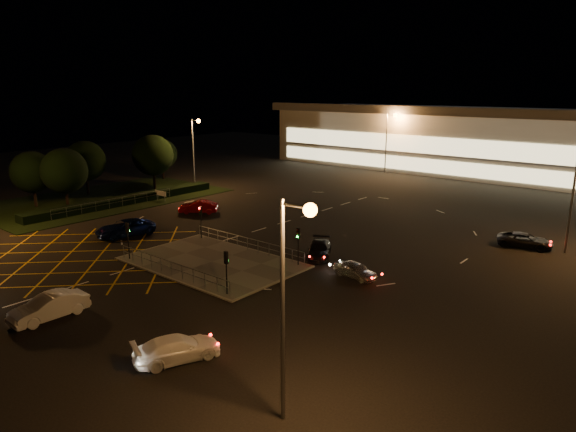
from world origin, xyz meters
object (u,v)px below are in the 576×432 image
Objects in this scene: car_far_dkgrey at (319,250)px; car_approach_white at (177,348)px; signal_se at (226,264)px; car_left_blue at (125,228)px; car_right_silver at (355,270)px; signal_sw at (128,233)px; car_queue_white at (49,307)px; signal_ne at (298,238)px; car_east_grey at (525,240)px; signal_nw at (201,215)px; car_circ_red at (198,207)px.

car_approach_white is at bearing -107.88° from car_far_dkgrey.
signal_se reaches higher than car_left_blue.
car_far_dkgrey reaches higher than car_right_silver.
car_queue_white is (6.04, -9.79, -1.58)m from signal_sw.
car_approach_white is (4.36, -15.80, -1.69)m from signal_ne.
signal_ne is at bearing 72.48° from car_queue_white.
signal_se reaches higher than car_approach_white.
car_east_grey is (24.77, 25.26, -1.71)m from signal_sw.
signal_ne is 0.66× the size of car_queue_white.
signal_se is 0.55× the size of car_left_blue.
car_left_blue is 24.16m from car_right_silver.
signal_ne is 0.55× the size of car_left_blue.
car_queue_white reaches higher than car_approach_white.
signal_sw is 11.61m from car_queue_white.
car_far_dkgrey is at bearing 32.05° from car_left_blue.
car_right_silver is (5.08, -2.21, -0.05)m from car_far_dkgrey.
signal_nw is 7.95m from car_left_blue.
signal_ne reaches higher than car_far_dkgrey.
car_east_grey is (7.76, 16.48, 0.04)m from car_right_silver.
car_approach_white is (16.36, -15.80, -1.69)m from signal_nw.
car_far_dkgrey is (11.93, 3.01, -1.70)m from signal_nw.
signal_se reaches higher than car_far_dkgrey.
signal_se reaches higher than car_circ_red.
car_left_blue is (-6.66, -4.04, -1.58)m from signal_nw.
car_right_silver is (17.01, 0.80, -1.75)m from signal_nw.
signal_nw is at bearing 99.92° from car_right_silver.
car_east_grey is at bearing 34.90° from signal_nw.
signal_nw is at bearing -21.66° from car_approach_white.
car_far_dkgrey is 5.54m from car_right_silver.
signal_sw reaches higher than car_approach_white.
signal_ne is 21.55m from car_east_grey.
car_approach_white is (23.02, -11.76, -0.11)m from car_left_blue.
signal_nw is 0.87× the size of car_right_silver.
car_right_silver is (10.96, 18.57, -0.17)m from car_queue_white.
car_circ_red is (-25.39, 6.00, 0.12)m from car_right_silver.
car_circ_red is 34.77m from car_east_grey.
car_left_blue is (-18.66, 3.94, -1.58)m from signal_se.
car_approach_white is at bearing -15.78° from car_left_blue.
signal_nw is at bearing 109.79° from car_queue_white.
signal_ne is at bearing 0.00° from signal_nw.
car_approach_white reaches higher than car_east_grey.
signal_nw is 0.66× the size of car_queue_white.
car_far_dkgrey is 1.02× the size of car_circ_red.
signal_ne reaches higher than car_left_blue.
car_circ_red is at bearing -60.45° from signal_sw.
signal_sw is 1.00× the size of signal_nw.
car_left_blue is at bearing 108.80° from car_right_silver.
signal_sw reaches higher than car_queue_white.
car_right_silver is 0.78× the size of car_approach_white.
car_approach_white is at bearing -44.01° from signal_nw.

